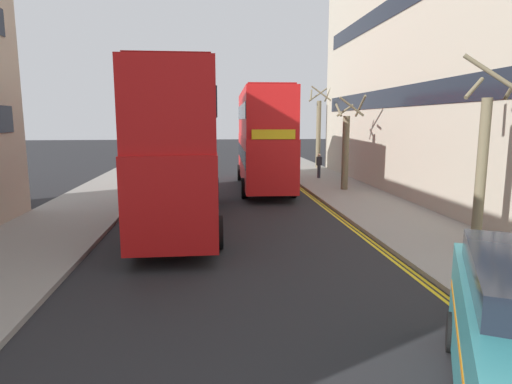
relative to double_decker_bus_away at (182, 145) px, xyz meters
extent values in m
cube|color=gray|center=(8.40, 1.41, -2.96)|extent=(4.00, 80.00, 0.14)
cube|color=gray|center=(-4.60, 1.41, -2.96)|extent=(4.00, 80.00, 0.14)
cube|color=yellow|center=(6.30, -0.59, -3.03)|extent=(0.10, 56.00, 0.01)
cube|color=yellow|center=(6.14, -0.59, -3.03)|extent=(0.10, 56.00, 0.01)
cube|color=red|center=(0.00, 0.00, -1.29)|extent=(2.52, 10.80, 2.60)
cube|color=red|center=(0.00, 0.00, 1.26)|extent=(2.47, 10.59, 2.50)
cube|color=black|center=(0.00, 0.00, -0.99)|extent=(2.55, 10.37, 0.84)
cube|color=black|center=(0.00, 0.00, 1.36)|extent=(2.54, 10.16, 0.80)
cube|color=yellow|center=(-0.01, 5.38, 0.26)|extent=(2.00, 0.06, 0.44)
cube|color=maroon|center=(0.00, 0.00, 2.56)|extent=(2.27, 9.72, 0.10)
cylinder|color=black|center=(-1.26, 3.34, -2.51)|extent=(0.30, 1.04, 1.04)
cylinder|color=black|center=(1.24, 3.35, -2.51)|extent=(0.30, 1.04, 1.04)
cylinder|color=black|center=(-1.24, -3.35, -2.51)|extent=(0.30, 1.04, 1.04)
cylinder|color=black|center=(1.26, -3.35, -2.51)|extent=(0.30, 1.04, 1.04)
cube|color=red|center=(4.09, 8.72, -1.29)|extent=(2.85, 10.88, 2.60)
cube|color=red|center=(4.09, 8.72, 1.26)|extent=(2.79, 10.66, 2.50)
cube|color=black|center=(4.09, 8.72, -0.99)|extent=(2.86, 10.44, 0.84)
cube|color=black|center=(4.09, 8.72, 1.36)|extent=(2.85, 10.23, 0.80)
cube|color=yellow|center=(3.92, 3.35, 0.26)|extent=(2.00, 0.12, 0.44)
cube|color=maroon|center=(4.09, 8.72, 2.56)|extent=(2.56, 9.79, 0.10)
cylinder|color=black|center=(5.24, 5.34, -2.51)|extent=(0.33, 1.05, 1.04)
cylinder|color=black|center=(2.74, 5.42, -2.51)|extent=(0.33, 1.05, 1.04)
cylinder|color=black|center=(5.45, 12.03, -2.51)|extent=(0.33, 1.05, 1.04)
cylinder|color=black|center=(2.95, 12.11, -2.51)|extent=(0.33, 1.05, 1.04)
cylinder|color=black|center=(5.15, -9.84, -2.69)|extent=(0.51, 0.70, 0.68)
cylinder|color=#2D2D38|center=(8.19, 11.76, -2.46)|extent=(0.22, 0.22, 0.85)
cube|color=#26262B|center=(8.19, 11.76, -1.76)|extent=(0.34, 0.22, 0.56)
sphere|color=beige|center=(8.19, 11.76, -1.37)|extent=(0.20, 0.20, 0.20)
cylinder|color=#6B6047|center=(8.43, 6.90, -0.88)|extent=(0.38, 0.38, 4.02)
cylinder|color=#6B6047|center=(9.18, 6.89, 1.65)|extent=(0.14, 1.55, 1.13)
cylinder|color=#6B6047|center=(8.47, 7.34, 1.43)|extent=(0.93, 0.20, 0.70)
cylinder|color=#6B6047|center=(7.97, 6.89, 1.45)|extent=(0.15, 0.97, 0.72)
cylinder|color=#6B6047|center=(8.48, 6.22, 1.61)|extent=(1.41, 0.23, 1.04)
cylinder|color=#6B6047|center=(9.68, 18.08, -0.23)|extent=(0.36, 0.36, 5.31)
cylinder|color=#6B6047|center=(10.40, 18.14, 2.92)|extent=(0.24, 1.49, 1.09)
cylinder|color=#6B6047|center=(9.79, 18.85, 2.96)|extent=(1.58, 0.34, 1.16)
cylinder|color=#6B6047|center=(9.07, 18.26, 2.87)|extent=(0.48, 1.31, 0.98)
cylinder|color=#6B6047|center=(9.63, 17.32, 2.96)|extent=(1.59, 0.22, 1.16)
cylinder|color=#6B6047|center=(8.96, -4.44, -0.68)|extent=(0.30, 0.30, 4.42)
cylinder|color=#6B6047|center=(8.76, -4.08, 1.82)|extent=(0.83, 0.54, 0.67)
cylinder|color=#6B6047|center=(8.64, -5.16, 2.08)|extent=(1.53, 0.78, 1.19)
cube|color=#B2A893|center=(15.40, 4.51, 3.65)|extent=(10.00, 28.00, 13.37)
cube|color=black|center=(10.38, 4.51, 2.05)|extent=(0.04, 24.64, 1.00)
camera|label=1|loc=(1.08, -16.38, 0.89)|focal=30.56mm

